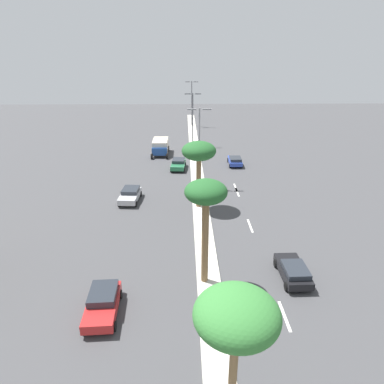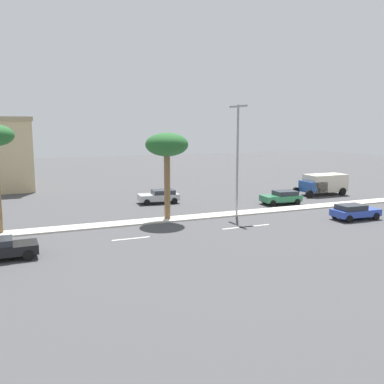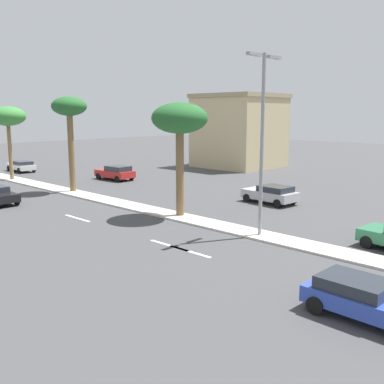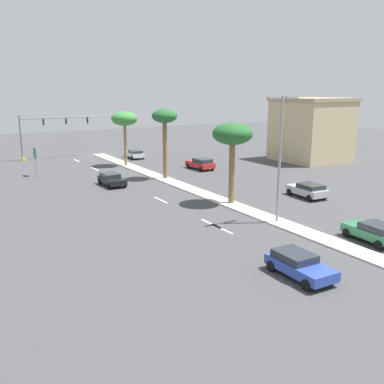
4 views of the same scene
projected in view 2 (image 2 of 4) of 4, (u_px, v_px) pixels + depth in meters
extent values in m
plane|color=#424244|center=(179.00, 219.00, 37.10)|extent=(160.00, 160.00, 0.00)
cube|color=beige|center=(281.00, 209.00, 41.13)|extent=(1.80, 95.36, 0.12)
cube|color=silver|center=(131.00, 239.00, 30.67)|extent=(0.20, 2.80, 0.01)
cube|color=silver|center=(254.00, 226.00, 34.57)|extent=(0.20, 2.80, 0.01)
cube|color=silver|center=(238.00, 228.00, 34.01)|extent=(0.20, 2.80, 0.01)
cylinder|color=brown|center=(167.00, 185.00, 36.51)|extent=(0.53, 0.53, 5.74)
ellipsoid|color=#235B28|center=(167.00, 144.00, 35.97)|extent=(3.64, 3.64, 2.00)
cylinder|color=gray|center=(237.00, 160.00, 38.43)|extent=(0.20, 0.20, 9.79)
cube|color=gray|center=(233.00, 107.00, 38.52)|extent=(1.10, 0.24, 0.16)
cube|color=gray|center=(243.00, 106.00, 36.88)|extent=(1.10, 0.24, 0.16)
cube|color=#287047|center=(281.00, 198.00, 44.19)|extent=(2.27, 4.18, 0.62)
cube|color=#262B33|center=(285.00, 193.00, 44.26)|extent=(1.93, 2.35, 0.44)
cylinder|color=black|center=(273.00, 203.00, 42.93)|extent=(0.27, 0.66, 0.64)
cylinder|color=black|center=(264.00, 200.00, 44.67)|extent=(0.27, 0.66, 0.64)
cylinder|color=black|center=(297.00, 202.00, 43.79)|extent=(0.27, 0.66, 0.64)
cylinder|color=black|center=(288.00, 199.00, 45.54)|extent=(0.27, 0.66, 0.64)
cube|color=#B2B2B7|center=(158.00, 197.00, 44.74)|extent=(2.28, 4.30, 0.65)
cube|color=#262B33|center=(163.00, 192.00, 44.82)|extent=(1.95, 2.41, 0.43)
cylinder|color=black|center=(147.00, 202.00, 43.45)|extent=(0.26, 0.65, 0.64)
cylinder|color=black|center=(143.00, 199.00, 45.22)|extent=(0.26, 0.65, 0.64)
cylinder|color=black|center=(174.00, 201.00, 44.37)|extent=(0.26, 0.65, 0.64)
cylinder|color=black|center=(169.00, 198.00, 46.14)|extent=(0.26, 0.65, 0.64)
cube|color=black|center=(2.00, 250.00, 25.81)|extent=(1.94, 4.16, 0.59)
cylinder|color=black|center=(27.00, 248.00, 27.23)|extent=(0.23, 0.64, 0.64)
cylinder|color=black|center=(28.00, 256.00, 25.63)|extent=(0.23, 0.64, 0.64)
cube|color=#2D47AD|center=(355.00, 212.00, 36.99)|extent=(2.00, 4.18, 0.57)
cube|color=#262B33|center=(351.00, 207.00, 36.73)|extent=(1.75, 2.32, 0.43)
cylinder|color=black|center=(361.00, 213.00, 38.36)|extent=(0.24, 0.65, 0.64)
cylinder|color=black|center=(376.00, 216.00, 36.72)|extent=(0.24, 0.65, 0.64)
cylinder|color=black|center=(335.00, 215.00, 37.34)|extent=(0.24, 0.65, 0.64)
cylinder|color=black|center=(349.00, 219.00, 35.69)|extent=(0.24, 0.65, 0.64)
cube|color=#234C99|center=(313.00, 186.00, 49.49)|extent=(2.48, 2.24, 1.26)
cube|color=beige|center=(325.00, 183.00, 50.10)|extent=(2.48, 4.77, 1.97)
cylinder|color=black|center=(309.00, 194.00, 47.90)|extent=(0.28, 0.90, 0.90)
cylinder|color=black|center=(296.00, 191.00, 50.17)|extent=(0.28, 0.90, 0.90)
cylinder|color=black|center=(342.00, 192.00, 49.71)|extent=(0.28, 0.90, 0.90)
cylinder|color=black|center=(328.00, 189.00, 51.97)|extent=(0.28, 0.90, 0.90)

